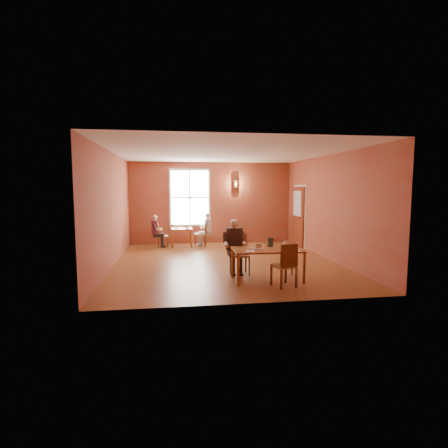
{
  "coord_description": "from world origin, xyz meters",
  "views": [
    {
      "loc": [
        -1.4,
        -9.45,
        2.08
      ],
      "look_at": [
        0.0,
        0.2,
        1.05
      ],
      "focal_mm": 28.0,
      "sensor_mm": 36.0,
      "label": 1
    }
  ],
  "objects": [
    {
      "name": "wall_front",
      "position": [
        0.0,
        -3.5,
        1.5
      ],
      "size": [
        6.0,
        0.04,
        3.0
      ],
      "primitive_type": "cube",
      "color": "brown",
      "rests_on": "ground"
    },
    {
      "name": "knife",
      "position": [
        0.62,
        -2.24,
        0.72
      ],
      "size": [
        0.21,
        0.02,
        0.0
      ],
      "primitive_type": "cube",
      "rotation": [
        0.0,
        0.0,
        -0.03
      ],
      "color": "silver",
      "rests_on": "main_table"
    },
    {
      "name": "menu_stand",
      "position": [
        0.8,
        -1.75,
        0.82
      ],
      "size": [
        0.14,
        0.11,
        0.21
      ],
      "primitive_type": "cube",
      "rotation": [
        0.0,
        0.0,
        0.39
      ],
      "color": "#284530",
      "rests_on": "main_table"
    },
    {
      "name": "diner_maroon",
      "position": [
        -1.81,
        2.81,
        0.55
      ],
      "size": [
        0.44,
        0.44,
        1.1
      ],
      "primitive_type": null,
      "rotation": [
        0.0,
        0.0,
        -1.57
      ],
      "color": "maroon",
      "rests_on": "ground"
    },
    {
      "name": "door",
      "position": [
        2.94,
        2.3,
        1.05
      ],
      "size": [
        0.12,
        1.04,
        2.1
      ],
      "primitive_type": "cube",
      "color": "maroon",
      "rests_on": "ground"
    },
    {
      "name": "window",
      "position": [
        -0.8,
        3.45,
        1.7
      ],
      "size": [
        1.36,
        0.1,
        1.96
      ],
      "primitive_type": "cube",
      "color": "white",
      "rests_on": "wall_back"
    },
    {
      "name": "chair_diner_main",
      "position": [
        0.15,
        -1.36,
        0.48
      ],
      "size": [
        0.43,
        0.43,
        0.97
      ],
      "primitive_type": null,
      "rotation": [
        0.0,
        0.0,
        3.14
      ],
      "color": "#592E14",
      "rests_on": "ground"
    },
    {
      "name": "wall_right",
      "position": [
        3.0,
        0.0,
        1.5
      ],
      "size": [
        0.04,
        7.0,
        3.0
      ],
      "primitive_type": "cube",
      "color": "brown",
      "rests_on": "ground"
    },
    {
      "name": "napkin",
      "position": [
        0.22,
        -2.24,
        0.72
      ],
      "size": [
        0.2,
        0.2,
        0.01
      ],
      "primitive_type": "cube",
      "rotation": [
        0.0,
        0.0,
        -0.18
      ],
      "color": "white",
      "rests_on": "main_table"
    },
    {
      "name": "ceiling",
      "position": [
        0.0,
        0.0,
        3.0
      ],
      "size": [
        6.0,
        7.0,
        0.04
      ],
      "primitive_type": "cube",
      "color": "white",
      "rests_on": "wall_back"
    },
    {
      "name": "main_table",
      "position": [
        0.65,
        -2.01,
        0.36
      ],
      "size": [
        1.53,
        0.86,
        0.71
      ],
      "primitive_type": null,
      "color": "brown",
      "rests_on": "ground"
    },
    {
      "name": "chair_diner_maroon",
      "position": [
        -1.78,
        2.81,
        0.4
      ],
      "size": [
        0.35,
        0.35,
        0.79
      ],
      "primitive_type": null,
      "rotation": [
        0.0,
        0.0,
        -1.57
      ],
      "color": "brown",
      "rests_on": "ground"
    },
    {
      "name": "diner_white",
      "position": [
        -0.45,
        2.81,
        0.56
      ],
      "size": [
        0.45,
        0.45,
        1.12
      ],
      "primitive_type": null,
      "rotation": [
        0.0,
        0.0,
        1.57
      ],
      "color": "beige",
      "rests_on": "ground"
    },
    {
      "name": "sandwich",
      "position": [
        0.47,
        -1.97,
        0.77
      ],
      "size": [
        0.11,
        0.11,
        0.1
      ],
      "primitive_type": "cube",
      "rotation": [
        0.0,
        0.0,
        0.34
      ],
      "color": "tan",
      "rests_on": "main_table"
    },
    {
      "name": "wall_sconce",
      "position": [
        0.9,
        3.4,
        2.2
      ],
      "size": [
        0.16,
        0.16,
        0.28
      ],
      "primitive_type": "cylinder",
      "color": "brown",
      "rests_on": "wall_back"
    },
    {
      "name": "cup_a",
      "position": [
        -0.94,
        2.7,
        0.69
      ],
      "size": [
        0.14,
        0.14,
        0.08
      ],
      "primitive_type": "imported",
      "rotation": [
        0.0,
        0.0,
        -0.41
      ],
      "color": "white",
      "rests_on": "second_table"
    },
    {
      "name": "wall_back",
      "position": [
        0.0,
        3.5,
        1.5
      ],
      "size": [
        6.0,
        0.04,
        3.0
      ],
      "primitive_type": "cube",
      "color": "brown",
      "rests_on": "ground"
    },
    {
      "name": "chair_empty",
      "position": [
        0.87,
        -2.53,
        0.46
      ],
      "size": [
        0.51,
        0.51,
        0.93
      ],
      "primitive_type": null,
      "rotation": [
        0.0,
        0.0,
        0.29
      ],
      "color": "#5B2D1C",
      "rests_on": "ground"
    },
    {
      "name": "side_plate",
      "position": [
        1.36,
        -1.82,
        0.72
      ],
      "size": [
        0.24,
        0.24,
        0.01
      ],
      "primitive_type": "cylinder",
      "rotation": [
        0.0,
        0.0,
        -0.4
      ],
      "color": "silver",
      "rests_on": "main_table"
    },
    {
      "name": "diner_main",
      "position": [
        0.15,
        -1.39,
        0.63
      ],
      "size": [
        0.51,
        0.51,
        1.27
      ],
      "primitive_type": null,
      "rotation": [
        0.0,
        0.0,
        3.14
      ],
      "color": "#3F2B1F",
      "rests_on": "ground"
    },
    {
      "name": "cup_b",
      "position": [
        -1.32,
        2.94,
        0.69
      ],
      "size": [
        0.11,
        0.11,
        0.09
      ],
      "primitive_type": "imported",
      "rotation": [
        0.0,
        0.0,
        0.12
      ],
      "color": "silver",
      "rests_on": "second_table"
    },
    {
      "name": "ground",
      "position": [
        0.0,
        0.0,
        0.0
      ],
      "size": [
        6.0,
        7.0,
        0.01
      ],
      "primitive_type": "cube",
      "color": "brown",
      "rests_on": "ground"
    },
    {
      "name": "chair_diner_white",
      "position": [
        -0.48,
        2.81,
        0.45
      ],
      "size": [
        0.4,
        0.4,
        0.9
      ],
      "primitive_type": null,
      "rotation": [
        0.0,
        0.0,
        1.57
      ],
      "color": "#662E16",
      "rests_on": "ground"
    },
    {
      "name": "plate_food",
      "position": [
        0.43,
        -1.98,
        0.73
      ],
      "size": [
        0.29,
        0.29,
        0.04
      ],
      "primitive_type": "cylinder",
      "rotation": [
        0.0,
        0.0,
        0.04
      ],
      "color": "silver",
      "rests_on": "main_table"
    },
    {
      "name": "wall_left",
      "position": [
        -3.0,
        0.0,
        1.5
      ],
      "size": [
        0.04,
        7.0,
        3.0
      ],
      "primitive_type": "cube",
      "color": "brown",
      "rests_on": "ground"
    },
    {
      "name": "second_table",
      "position": [
        -1.13,
        2.81,
        0.32
      ],
      "size": [
        0.74,
        0.74,
        0.65
      ],
      "primitive_type": null,
      "color": "brown",
      "rests_on": "ground"
    },
    {
      "name": "goblet_a",
      "position": [
        1.1,
        -1.92,
        0.81
      ],
      "size": [
        0.1,
        0.1,
        0.19
      ],
      "primitive_type": null,
      "rotation": [
        0.0,
        0.0,
        -0.41
      ],
      "color": "white",
      "rests_on": "main_table"
    },
    {
      "name": "goblet_c",
      "position": [
        0.96,
        -2.17,
        0.81
      ],
      "size": [
        0.08,
        0.08,
        0.19
      ],
      "primitive_type": null,
      "rotation": [
        0.0,
        0.0,
        -0.01
      ],
      "color": "white",
      "rests_on": "main_table"
    },
    {
      "name": "goblet_b",
      "position": [
        1.27,
        -2.17,
        0.81
      ],
      "size": [
        0.09,
        0.09,
        0.18
      ],
      "primitive_type": null,
      "rotation": [
        0.0,
        0.0,
        -0.18
      ],
      "color": "white",
      "rests_on": "main_table"
    }
  ]
}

